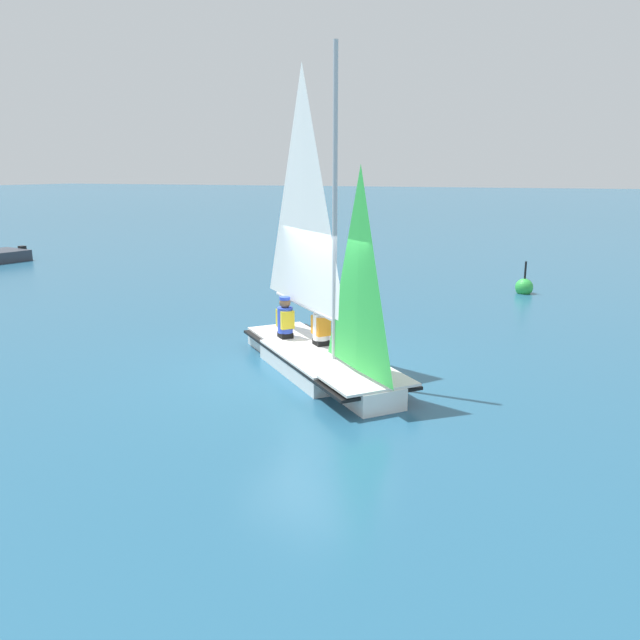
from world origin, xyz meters
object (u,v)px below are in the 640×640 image
(sailor_helm, at_px, (321,330))
(sailor_crew, at_px, (285,324))
(sailboat_main, at_px, (319,323))
(buoy_marker, at_px, (524,287))

(sailor_helm, bearing_deg, sailor_crew, -152.25)
(sailboat_main, height_order, buoy_marker, sailboat_main)
(sailboat_main, height_order, sailor_helm, sailboat_main)
(sailor_helm, distance_m, buoy_marker, 9.14)
(sailor_helm, relative_size, buoy_marker, 1.13)
(sailboat_main, xyz_separation_m, sailor_crew, (0.66, 0.98, -0.25))
(buoy_marker, bearing_deg, sailor_helm, 161.09)
(sailboat_main, distance_m, buoy_marker, 9.53)
(sailor_helm, xyz_separation_m, buoy_marker, (8.64, -2.96, -0.44))
(sailboat_main, bearing_deg, sailor_crew, -171.25)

